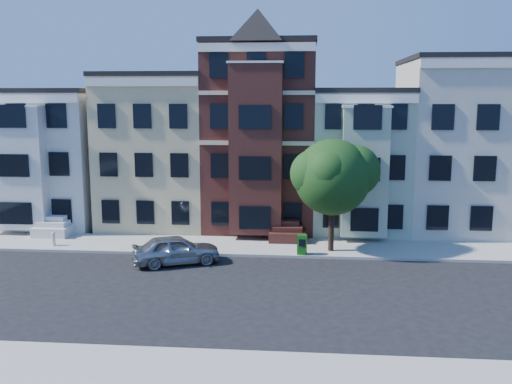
# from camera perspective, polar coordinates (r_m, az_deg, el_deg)

# --- Properties ---
(ground) EXTENTS (120.00, 120.00, 0.00)m
(ground) POSITION_cam_1_polar(r_m,az_deg,el_deg) (26.07, -1.91, -10.17)
(ground) COLOR black
(far_sidewalk) EXTENTS (60.00, 4.00, 0.15)m
(far_sidewalk) POSITION_cam_1_polar(r_m,az_deg,el_deg) (33.65, -0.26, -5.47)
(far_sidewalk) COLOR #9E9B93
(far_sidewalk) RESTS_ON ground
(near_sidewalk) EXTENTS (60.00, 4.00, 0.15)m
(near_sidewalk) POSITION_cam_1_polar(r_m,az_deg,el_deg) (18.78, -5.01, -18.15)
(near_sidewalk) COLOR #9E9B93
(near_sidewalk) RESTS_ON ground
(house_white) EXTENTS (8.00, 9.00, 9.00)m
(house_white) POSITION_cam_1_polar(r_m,az_deg,el_deg) (43.05, -19.75, 3.27)
(house_white) COLOR silver
(house_white) RESTS_ON ground
(house_yellow) EXTENTS (7.00, 9.00, 10.00)m
(house_yellow) POSITION_cam_1_polar(r_m,az_deg,el_deg) (40.31, -9.38, 4.02)
(house_yellow) COLOR #D1BC85
(house_yellow) RESTS_ON ground
(house_brown) EXTENTS (7.00, 9.00, 12.00)m
(house_brown) POSITION_cam_1_polar(r_m,az_deg,el_deg) (39.08, 0.62, 5.45)
(house_brown) COLOR #421C16
(house_brown) RESTS_ON ground
(house_green) EXTENTS (6.00, 9.00, 9.00)m
(house_green) POSITION_cam_1_polar(r_m,az_deg,el_deg) (39.25, 10.13, 3.12)
(house_green) COLOR #A1B296
(house_green) RESTS_ON ground
(house_cream) EXTENTS (8.00, 9.00, 11.00)m
(house_cream) POSITION_cam_1_polar(r_m,az_deg,el_deg) (40.39, 20.14, 4.29)
(house_cream) COLOR beige
(house_cream) RESTS_ON ground
(street_tree) EXTENTS (7.96, 7.96, 7.83)m
(street_tree) POSITION_cam_1_polar(r_m,az_deg,el_deg) (31.98, 7.63, 0.96)
(street_tree) COLOR #1F4817
(street_tree) RESTS_ON far_sidewalk
(parked_car) EXTENTS (4.95, 3.46, 1.56)m
(parked_car) POSITION_cam_1_polar(r_m,az_deg,el_deg) (30.60, -8.02, -5.72)
(parked_car) COLOR #9EA1A6
(parked_car) RESTS_ON ground
(newspaper_box) EXTENTS (0.55, 0.51, 1.10)m
(newspaper_box) POSITION_cam_1_polar(r_m,az_deg,el_deg) (31.71, 4.63, -5.27)
(newspaper_box) COLOR #155E16
(newspaper_box) RESTS_ON far_sidewalk
(fire_hydrant) EXTENTS (0.29, 0.29, 0.65)m
(fire_hydrant) POSITION_cam_1_polar(r_m,az_deg,el_deg) (35.53, -19.58, -4.56)
(fire_hydrant) COLOR beige
(fire_hydrant) RESTS_ON far_sidewalk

